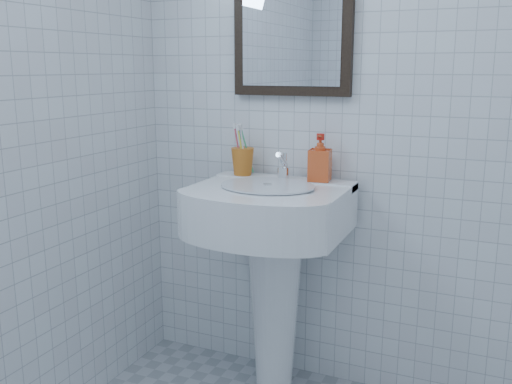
% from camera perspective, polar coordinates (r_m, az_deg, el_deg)
% --- Properties ---
extents(wall_back, '(2.20, 0.02, 2.50)m').
position_cam_1_polar(wall_back, '(2.29, 13.74, 9.40)').
color(wall_back, silver).
rests_on(wall_back, ground).
extents(washbasin, '(0.59, 0.43, 0.91)m').
position_cam_1_polar(washbasin, '(2.32, 1.68, -6.26)').
color(washbasin, white).
rests_on(washbasin, ground).
extents(faucet, '(0.05, 0.10, 0.12)m').
position_cam_1_polar(faucet, '(2.34, 2.73, 2.43)').
color(faucet, silver).
rests_on(faucet, washbasin).
extents(toothbrush_cup, '(0.12, 0.12, 0.12)m').
position_cam_1_polar(toothbrush_cup, '(2.42, -1.35, 3.07)').
color(toothbrush_cup, '#BE631B').
rests_on(toothbrush_cup, washbasin).
extents(soap_dispenser, '(0.09, 0.10, 0.19)m').
position_cam_1_polar(soap_dispenser, '(2.30, 6.42, 3.43)').
color(soap_dispenser, red).
rests_on(soap_dispenser, washbasin).
extents(wall_mirror, '(0.50, 0.04, 0.62)m').
position_cam_1_polar(wall_mirror, '(2.39, 3.64, 17.04)').
color(wall_mirror, black).
rests_on(wall_mirror, wall_back).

